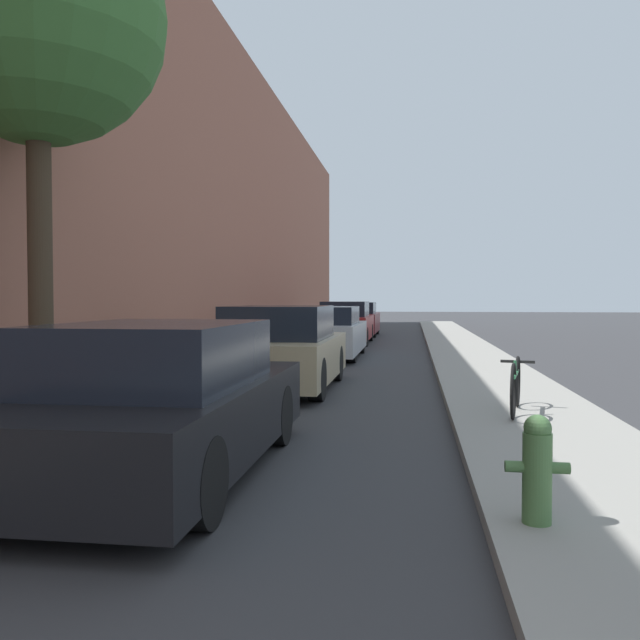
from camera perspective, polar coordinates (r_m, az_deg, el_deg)
ground_plane at (r=15.91m, az=2.94°, el=-3.78°), size 120.00×120.00×0.00m
sidewalk_left at (r=16.42m, az=-7.22°, el=-3.40°), size 2.00×52.00×0.12m
sidewalk_right at (r=15.91m, az=13.42°, el=-3.61°), size 2.00×52.00×0.12m
building_facade_left at (r=17.05m, az=-11.77°, el=12.61°), size 0.70×52.00×9.50m
parked_car_black at (r=6.00m, az=-13.68°, el=-7.09°), size 1.77×4.16×1.37m
parked_car_champagne at (r=11.30m, az=-3.43°, el=-2.62°), size 1.83×4.03×1.45m
parked_car_silver at (r=17.30m, az=0.43°, el=-1.15°), size 1.89×4.55×1.36m
parked_car_red at (r=22.61m, az=2.27°, el=-0.32°), size 1.71×4.35×1.46m
parked_car_maroon at (r=27.42m, az=3.13°, el=0.03°), size 1.84×4.08×1.40m
street_tree_near at (r=9.26m, az=-23.53°, el=23.09°), size 3.08×3.08×6.40m
fire_hydrant at (r=4.55m, az=18.46°, el=-12.13°), size 0.41×0.19×0.71m
bicycle at (r=8.70m, az=16.74°, el=-5.48°), size 0.49×1.65×0.68m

